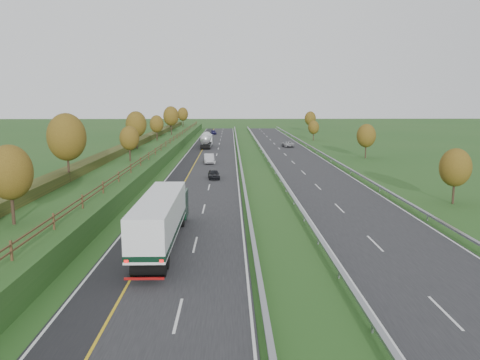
# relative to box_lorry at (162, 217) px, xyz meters

# --- Properties ---
(ground) EXTENTS (400.00, 400.00, 0.00)m
(ground) POSITION_rel_box_lorry_xyz_m (9.20, 44.36, -2.33)
(ground) COLOR #234D1B
(ground) RESTS_ON ground
(near_carriageway) EXTENTS (10.50, 200.00, 0.04)m
(near_carriageway) POSITION_rel_box_lorry_xyz_m (1.20, 49.36, -2.31)
(near_carriageway) COLOR black
(near_carriageway) RESTS_ON ground
(far_carriageway) EXTENTS (10.50, 200.00, 0.04)m
(far_carriageway) POSITION_rel_box_lorry_xyz_m (17.70, 49.36, -2.31)
(far_carriageway) COLOR black
(far_carriageway) RESTS_ON ground
(hard_shoulder) EXTENTS (3.00, 200.00, 0.04)m
(hard_shoulder) POSITION_rel_box_lorry_xyz_m (-2.55, 49.36, -2.31)
(hard_shoulder) COLOR black
(hard_shoulder) RESTS_ON ground
(lane_markings) EXTENTS (26.75, 200.00, 0.01)m
(lane_markings) POSITION_rel_box_lorry_xyz_m (7.60, 49.24, -2.28)
(lane_markings) COLOR silver
(lane_markings) RESTS_ON near_carriageway
(embankment_left) EXTENTS (12.00, 200.00, 2.00)m
(embankment_left) POSITION_rel_box_lorry_xyz_m (-11.80, 49.36, -1.33)
(embankment_left) COLOR #234D1B
(embankment_left) RESTS_ON ground
(hedge_left) EXTENTS (2.20, 180.00, 1.10)m
(hedge_left) POSITION_rel_box_lorry_xyz_m (-13.80, 49.36, 0.22)
(hedge_left) COLOR #2D3716
(hedge_left) RESTS_ON embankment_left
(fence_left) EXTENTS (0.12, 189.06, 1.20)m
(fence_left) POSITION_rel_box_lorry_xyz_m (-7.30, 48.95, 0.40)
(fence_left) COLOR #422B19
(fence_left) RESTS_ON embankment_left
(median_barrier_near) EXTENTS (0.32, 200.00, 0.71)m
(median_barrier_near) POSITION_rel_box_lorry_xyz_m (6.90, 49.36, -1.72)
(median_barrier_near) COLOR gray
(median_barrier_near) RESTS_ON ground
(median_barrier_far) EXTENTS (0.32, 200.00, 0.71)m
(median_barrier_far) POSITION_rel_box_lorry_xyz_m (12.00, 49.36, -1.72)
(median_barrier_far) COLOR gray
(median_barrier_far) RESTS_ON ground
(outer_barrier_far) EXTENTS (0.32, 200.00, 0.71)m
(outer_barrier_far) POSITION_rel_box_lorry_xyz_m (23.50, 49.36, -1.71)
(outer_barrier_far) COLOR gray
(outer_barrier_far) RESTS_ON ground
(trees_left) EXTENTS (6.64, 164.30, 7.66)m
(trees_left) POSITION_rel_box_lorry_xyz_m (-11.44, 45.99, 4.04)
(trees_left) COLOR #2D2116
(trees_left) RESTS_ON embankment_left
(trees_far) EXTENTS (8.45, 118.60, 7.12)m
(trees_far) POSITION_rel_box_lorry_xyz_m (30.99, 78.57, 1.92)
(trees_far) COLOR #2D2116
(trees_far) RESTS_ON ground
(box_lorry) EXTENTS (2.58, 16.28, 4.06)m
(box_lorry) POSITION_rel_box_lorry_xyz_m (0.00, 0.00, 0.00)
(box_lorry) COLOR black
(box_lorry) RESTS_ON near_carriageway
(road_tanker) EXTENTS (2.40, 11.22, 3.46)m
(road_tanker) POSITION_rel_box_lorry_xyz_m (-0.40, 75.56, -0.47)
(road_tanker) COLOR silver
(road_tanker) RESTS_ON near_carriageway
(car_dark_near) EXTENTS (1.91, 3.98, 1.31)m
(car_dark_near) POSITION_rel_box_lorry_xyz_m (2.86, 31.04, -1.63)
(car_dark_near) COLOR black
(car_dark_near) RESTS_ON near_carriageway
(car_silver_mid) EXTENTS (2.08, 5.03, 1.62)m
(car_silver_mid) POSITION_rel_box_lorry_xyz_m (1.45, 47.60, -1.48)
(car_silver_mid) COLOR #ABABB0
(car_silver_mid) RESTS_ON near_carriageway
(car_small_far) EXTENTS (2.34, 4.60, 1.28)m
(car_small_far) POSITION_rel_box_lorry_xyz_m (-0.30, 117.80, -1.65)
(car_small_far) COLOR #16143F
(car_small_far) RESTS_ON near_carriageway
(car_oncoming) EXTENTS (2.63, 5.21, 1.41)m
(car_oncoming) POSITION_rel_box_lorry_xyz_m (18.93, 76.49, -1.58)
(car_oncoming) COLOR #98999C
(car_oncoming) RESTS_ON far_carriageway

